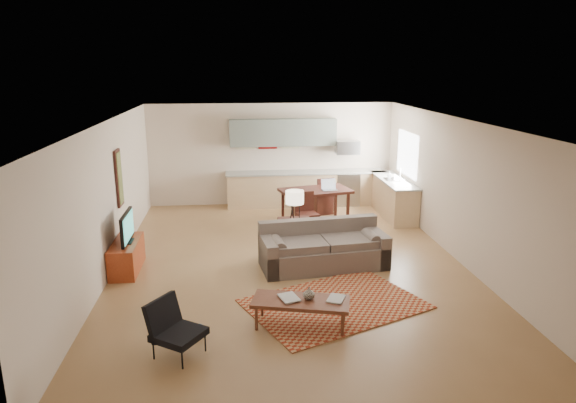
{
  "coord_description": "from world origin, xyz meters",
  "views": [
    {
      "loc": [
        -1.0,
        -9.06,
        3.66
      ],
      "look_at": [
        0.0,
        0.3,
        1.15
      ],
      "focal_mm": 32.0,
      "sensor_mm": 36.0,
      "label": 1
    }
  ],
  "objects": [
    {
      "name": "room",
      "position": [
        0.0,
        0.0,
        1.35
      ],
      "size": [
        9.0,
        9.0,
        9.0
      ],
      "color": "olive",
      "rests_on": "ground"
    },
    {
      "name": "kitchen_counter_back",
      "position": [
        0.9,
        4.18,
        0.46
      ],
      "size": [
        4.26,
        0.64,
        0.92
      ],
      "primitive_type": null,
      "color": "tan",
      "rests_on": "ground"
    },
    {
      "name": "kitchen_counter_right",
      "position": [
        2.93,
        3.0,
        0.46
      ],
      "size": [
        0.64,
        2.26,
        0.92
      ],
      "primitive_type": null,
      "color": "tan",
      "rests_on": "ground"
    },
    {
      "name": "kitchen_range",
      "position": [
        2.0,
        4.18,
        0.45
      ],
      "size": [
        0.62,
        0.62,
        0.9
      ],
      "primitive_type": "cube",
      "color": "#A5A8AD",
      "rests_on": "ground"
    },
    {
      "name": "kitchen_microwave",
      "position": [
        2.0,
        4.2,
        1.55
      ],
      "size": [
        0.62,
        0.4,
        0.35
      ],
      "primitive_type": "cube",
      "color": "#A5A8AD",
      "rests_on": "room"
    },
    {
      "name": "upper_cabinets",
      "position": [
        0.3,
        4.33,
        1.95
      ],
      "size": [
        2.8,
        0.34,
        0.7
      ],
      "primitive_type": "cube",
      "color": "slate",
      "rests_on": "room"
    },
    {
      "name": "window_right",
      "position": [
        3.23,
        3.0,
        1.55
      ],
      "size": [
        0.02,
        1.4,
        1.05
      ],
      "primitive_type": "cube",
      "color": "white",
      "rests_on": "room"
    },
    {
      "name": "wall_art_left",
      "position": [
        -3.21,
        0.9,
        1.55
      ],
      "size": [
        0.06,
        0.42,
        1.1
      ],
      "primitive_type": null,
      "color": "olive",
      "rests_on": "room"
    },
    {
      "name": "triptych",
      "position": [
        -0.1,
        4.47,
        1.75
      ],
      "size": [
        1.7,
        0.04,
        0.5
      ],
      "primitive_type": null,
      "color": "beige",
      "rests_on": "room"
    },
    {
      "name": "rug",
      "position": [
        0.52,
        -1.78,
        0.01
      ],
      "size": [
        3.13,
        2.72,
        0.02
      ],
      "primitive_type": "cube",
      "rotation": [
        0.0,
        0.0,
        0.42
      ],
      "color": "maroon",
      "rests_on": "floor"
    },
    {
      "name": "sofa",
      "position": [
        0.61,
        -0.21,
        0.42
      ],
      "size": [
        2.52,
        1.33,
        0.84
      ],
      "primitive_type": null,
      "rotation": [
        0.0,
        0.0,
        0.12
      ],
      "color": "#685B52",
      "rests_on": "floor"
    },
    {
      "name": "coffee_table",
      "position": [
        -0.1,
        -2.41,
        0.21
      ],
      "size": [
        1.49,
        0.89,
        0.42
      ],
      "primitive_type": null,
      "rotation": [
        0.0,
        0.0,
        -0.26
      ],
      "color": "#542818",
      "rests_on": "floor"
    },
    {
      "name": "book_a",
      "position": [
        -0.39,
        -2.39,
        0.43
      ],
      "size": [
        0.42,
        0.46,
        0.03
      ],
      "primitive_type": "imported",
      "rotation": [
        0.0,
        0.0,
        0.29
      ],
      "color": "maroon",
      "rests_on": "coffee_table"
    },
    {
      "name": "book_b",
      "position": [
        0.3,
        -2.4,
        0.43
      ],
      "size": [
        0.46,
        0.48,
        0.02
      ],
      "primitive_type": "imported",
      "rotation": [
        0.0,
        0.0,
        -0.44
      ],
      "color": "navy",
      "rests_on": "coffee_table"
    },
    {
      "name": "vase",
      "position": [
        0.02,
        -2.38,
        0.5
      ],
      "size": [
        0.24,
        0.24,
        0.18
      ],
      "primitive_type": "imported",
      "rotation": [
        0.0,
        0.0,
        0.21
      ],
      "color": "black",
      "rests_on": "coffee_table"
    },
    {
      "name": "armchair",
      "position": [
        -1.77,
        -3.0,
        0.37
      ],
      "size": [
        0.91,
        0.91,
        0.75
      ],
      "primitive_type": null,
      "rotation": [
        0.0,
        0.0,
        0.97
      ],
      "color": "black",
      "rests_on": "floor"
    },
    {
      "name": "tv_credenza",
      "position": [
        -3.0,
        0.01,
        0.28
      ],
      "size": [
        0.46,
        1.19,
        0.55
      ],
      "primitive_type": null,
      "color": "maroon",
      "rests_on": "floor"
    },
    {
      "name": "tv",
      "position": [
        -2.96,
        0.01,
        0.83
      ],
      "size": [
        0.09,
        0.92,
        0.55
      ],
      "primitive_type": null,
      "color": "black",
      "rests_on": "tv_credenza"
    },
    {
      "name": "console_table",
      "position": [
        0.15,
        0.49,
        0.37
      ],
      "size": [
        0.64,
        0.44,
        0.74
      ],
      "primitive_type": null,
      "rotation": [
        0.0,
        0.0,
        0.03
      ],
      "color": "#331510",
      "rests_on": "floor"
    },
    {
      "name": "table_lamp",
      "position": [
        0.15,
        0.49,
        1.03
      ],
      "size": [
        0.37,
        0.37,
        0.59
      ],
      "primitive_type": null,
      "rotation": [
        0.0,
        0.0,
        0.03
      ],
      "color": "beige",
      "rests_on": "console_table"
    },
    {
      "name": "dining_table",
      "position": [
        0.89,
        2.58,
        0.41
      ],
      "size": [
        1.78,
        1.28,
        0.82
      ],
      "primitive_type": null,
      "rotation": [
        0.0,
        0.0,
        0.24
      ],
      "color": "#331510",
      "rests_on": "floor"
    },
    {
      "name": "dining_chair_near",
      "position": [
        0.59,
        1.79,
        0.46
      ],
      "size": [
        0.53,
        0.54,
        0.93
      ],
      "primitive_type": null,
      "rotation": [
        0.0,
        0.0,
        0.21
      ],
      "color": "#331510",
      "rests_on": "floor"
    },
    {
      "name": "dining_chair_far",
      "position": [
        1.2,
        3.37,
        0.48
      ],
      "size": [
        0.56,
        0.57,
        0.95
      ],
      "primitive_type": null,
      "rotation": [
        0.0,
        0.0,
        3.39
      ],
      "color": "#331510",
      "rests_on": "floor"
    },
    {
      "name": "laptop",
      "position": [
        1.22,
        2.47,
        0.94
      ],
      "size": [
        0.37,
        0.29,
        0.26
      ],
      "primitive_type": null,
      "rotation": [
        0.0,
        0.0,
        0.1
      ],
      "color": "#A5A8AD",
      "rests_on": "dining_table"
    },
    {
      "name": "soap_bottle",
      "position": [
        2.83,
        3.07,
        1.02
      ],
      "size": [
        0.12,
        0.12,
        0.19
      ],
      "primitive_type": "imported",
      "rotation": [
        0.0,
        0.0,
        -0.21
      ],
      "color": "beige",
      "rests_on": "kitchen_counter_right"
    }
  ]
}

